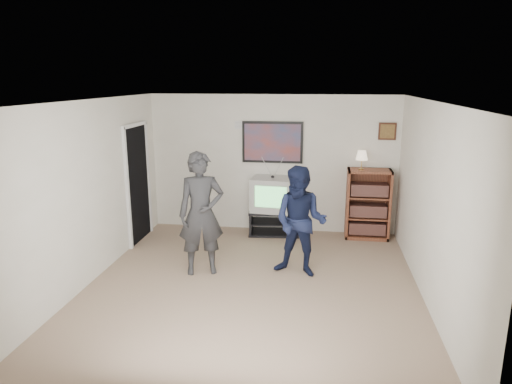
% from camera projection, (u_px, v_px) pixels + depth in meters
% --- Properties ---
extents(room_shell, '(4.51, 5.00, 2.51)m').
position_uv_depth(room_shell, '(255.00, 192.00, 6.27)').
color(room_shell, '#79604D').
rests_on(room_shell, ground).
extents(media_stand, '(0.94, 0.57, 0.45)m').
position_uv_depth(media_stand, '(274.00, 222.00, 8.32)').
color(media_stand, black).
rests_on(media_stand, room_shell).
extents(crt_television, '(0.77, 0.67, 0.60)m').
position_uv_depth(crt_television, '(272.00, 194.00, 8.19)').
color(crt_television, '#ABAAA5').
rests_on(crt_television, media_stand).
extents(bookshelf, '(0.75, 0.43, 1.24)m').
position_uv_depth(bookshelf, '(368.00, 204.00, 8.04)').
color(bookshelf, '#522918').
rests_on(bookshelf, room_shell).
extents(table_lamp, '(0.21, 0.21, 0.33)m').
position_uv_depth(table_lamp, '(362.00, 160.00, 7.85)').
color(table_lamp, '#FFE6C1').
rests_on(table_lamp, bookshelf).
extents(person_tall, '(0.76, 0.62, 1.79)m').
position_uv_depth(person_tall, '(201.00, 214.00, 6.51)').
color(person_tall, '#29292C').
rests_on(person_tall, room_shell).
extents(person_short, '(0.89, 0.76, 1.60)m').
position_uv_depth(person_short, '(300.00, 222.00, 6.46)').
color(person_short, '#131935').
rests_on(person_short, room_shell).
extents(controller_left, '(0.09, 0.13, 0.04)m').
position_uv_depth(controller_left, '(202.00, 189.00, 6.64)').
color(controller_left, white).
rests_on(controller_left, person_tall).
extents(controller_right, '(0.07, 0.12, 0.03)m').
position_uv_depth(controller_right, '(300.00, 195.00, 6.57)').
color(controller_right, white).
rests_on(controller_right, person_short).
extents(poster, '(1.10, 0.03, 0.75)m').
position_uv_depth(poster, '(272.00, 142.00, 8.22)').
color(poster, black).
rests_on(poster, room_shell).
extents(air_vent, '(0.28, 0.02, 0.14)m').
position_uv_depth(air_vent, '(242.00, 125.00, 8.22)').
color(air_vent, white).
rests_on(air_vent, room_shell).
extents(small_picture, '(0.30, 0.03, 0.30)m').
position_uv_depth(small_picture, '(387.00, 131.00, 7.89)').
color(small_picture, '#391D12').
rests_on(small_picture, room_shell).
extents(doorway, '(0.03, 0.85, 2.00)m').
position_uv_depth(doorway, '(138.00, 184.00, 7.84)').
color(doorway, black).
rests_on(doorway, room_shell).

